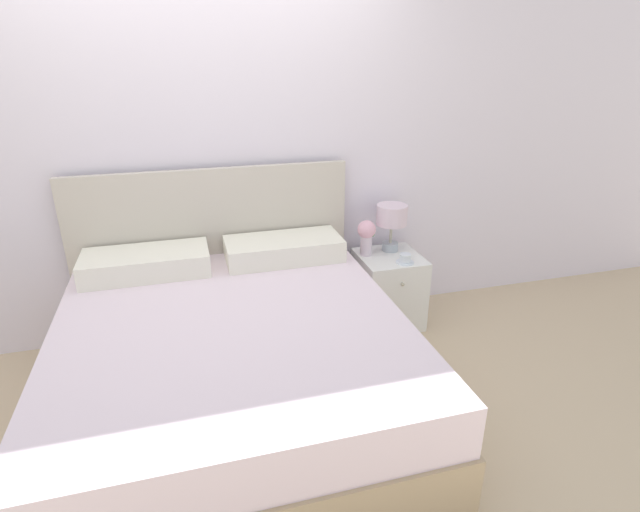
{
  "coord_description": "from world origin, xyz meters",
  "views": [
    {
      "loc": [
        -0.17,
        -3.26,
        1.88
      ],
      "look_at": [
        0.6,
        -0.54,
        0.71
      ],
      "focal_mm": 28.0,
      "sensor_mm": 36.0,
      "label": 1
    }
  ],
  "objects_px": {
    "bed": "(233,358)",
    "teacup": "(405,259)",
    "nightstand": "(388,289)",
    "flower_vase": "(367,234)",
    "table_lamp": "(392,218)"
  },
  "relations": [
    {
      "from": "bed",
      "to": "nightstand",
      "type": "xyz_separation_m",
      "value": [
        1.2,
        0.66,
        -0.06
      ]
    },
    {
      "from": "table_lamp",
      "to": "nightstand",
      "type": "bearing_deg",
      "value": -112.57
    },
    {
      "from": "table_lamp",
      "to": "flower_vase",
      "type": "relative_size",
      "value": 1.34
    },
    {
      "from": "nightstand",
      "to": "teacup",
      "type": "distance_m",
      "value": 0.33
    },
    {
      "from": "nightstand",
      "to": "flower_vase",
      "type": "distance_m",
      "value": 0.45
    },
    {
      "from": "flower_vase",
      "to": "teacup",
      "type": "bearing_deg",
      "value": -45.06
    },
    {
      "from": "table_lamp",
      "to": "teacup",
      "type": "distance_m",
      "value": 0.32
    },
    {
      "from": "flower_vase",
      "to": "teacup",
      "type": "distance_m",
      "value": 0.32
    },
    {
      "from": "table_lamp",
      "to": "teacup",
      "type": "xyz_separation_m",
      "value": [
        0.01,
        -0.24,
        -0.22
      ]
    },
    {
      "from": "bed",
      "to": "teacup",
      "type": "xyz_separation_m",
      "value": [
        1.25,
        0.52,
        0.23
      ]
    },
    {
      "from": "bed",
      "to": "teacup",
      "type": "bearing_deg",
      "value": 22.65
    },
    {
      "from": "nightstand",
      "to": "teacup",
      "type": "bearing_deg",
      "value": -70.04
    },
    {
      "from": "bed",
      "to": "table_lamp",
      "type": "distance_m",
      "value": 1.52
    },
    {
      "from": "flower_vase",
      "to": "nightstand",
      "type": "bearing_deg",
      "value": -23.47
    },
    {
      "from": "bed",
      "to": "nightstand",
      "type": "distance_m",
      "value": 1.37
    }
  ]
}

